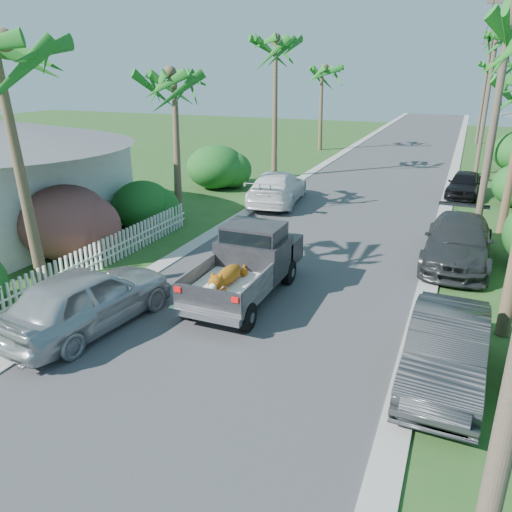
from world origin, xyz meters
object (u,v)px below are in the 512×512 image
at_px(parked_car_rn, 446,351).
at_px(palm_l_d, 323,68).
at_px(parked_car_lf, 277,188).
at_px(palm_r_d, 501,64).
at_px(palm_l_b, 173,74).
at_px(parked_car_ln, 87,299).
at_px(parked_car_rm, 458,242).
at_px(parked_car_rf, 464,184).
at_px(utility_pole_d, 484,90).
at_px(palm_r_c, 510,35).
at_px(utility_pole_c, 487,99).
at_px(utility_pole_b, 494,121).
at_px(palm_l_c, 276,39).
at_px(pickup_truck, 250,261).

distance_m(parked_car_rn, palm_l_d, 33.45).
xyz_separation_m(parked_car_lf, palm_r_d, (10.10, 23.95, 5.94)).
bearing_deg(palm_l_b, parked_car_ln, -72.11).
bearing_deg(palm_r_d, palm_l_d, -155.22).
xyz_separation_m(parked_car_rm, parked_car_ln, (-8.60, -8.63, 0.05)).
distance_m(parked_car_rf, palm_l_b, 15.90).
relative_size(palm_l_d, utility_pole_d, 0.86).
bearing_deg(palm_l_b, palm_r_c, 47.12).
xyz_separation_m(parked_car_rn, palm_l_b, (-11.80, 8.89, 5.41)).
distance_m(parked_car_rm, palm_l_b, 13.03).
height_order(parked_car_lf, utility_pole_c, utility_pole_c).
height_order(palm_l_b, utility_pole_b, utility_pole_b).
bearing_deg(palm_l_b, parked_car_rf, 37.73).
bearing_deg(utility_pole_b, parked_car_rm, -104.72).
height_order(parked_car_rf, palm_r_d, palm_r_d).
bearing_deg(parked_car_rf, parked_car_ln, -108.73).
relative_size(palm_r_c, utility_pole_c, 1.04).
bearing_deg(palm_l_c, parked_car_rf, -4.52).
height_order(pickup_truck, palm_l_d, palm_l_d).
bearing_deg(parked_car_rm, palm_l_d, 117.39).
relative_size(pickup_truck, palm_r_c, 0.54).
relative_size(utility_pole_b, utility_pole_d, 1.00).
distance_m(parked_car_rf, palm_r_d, 19.88).
height_order(pickup_truck, palm_r_c, palm_r_c).
height_order(parked_car_rn, parked_car_rf, parked_car_rn).
relative_size(parked_car_lf, palm_l_c, 0.60).
distance_m(palm_l_b, palm_r_c, 19.21).
bearing_deg(palm_r_d, palm_l_b, -115.41).
xyz_separation_m(pickup_truck, utility_pole_d, (6.24, 37.26, 3.59)).
height_order(parked_car_ln, utility_pole_b, utility_pole_b).
bearing_deg(palm_l_c, parked_car_rm, -45.73).
xyz_separation_m(parked_car_rn, utility_pole_c, (0.60, 24.89, 3.86)).
xyz_separation_m(parked_car_rn, palm_r_d, (1.50, 36.89, 6.00)).
relative_size(palm_r_c, utility_pole_d, 1.04).
xyz_separation_m(parked_car_ln, palm_l_c, (-2.40, 19.91, 7.09)).
xyz_separation_m(palm_l_c, palm_r_d, (12.50, 18.00, -1.18)).
xyz_separation_m(parked_car_rm, utility_pole_c, (0.60, 17.28, 3.83)).
xyz_separation_m(palm_l_b, utility_pole_b, (12.40, 1.00, -1.55)).
xyz_separation_m(parked_car_rn, parked_car_rm, (0.00, 7.60, 0.04)).
bearing_deg(pickup_truck, parked_car_lf, 106.00).
distance_m(palm_l_b, utility_pole_c, 20.30).
distance_m(pickup_truck, palm_r_c, 22.53).
bearing_deg(palm_r_c, palm_l_d, 147.79).
xyz_separation_m(pickup_truck, palm_l_b, (-6.16, 6.26, 5.14)).
xyz_separation_m(pickup_truck, parked_car_lf, (-2.96, 10.32, -0.21)).
bearing_deg(utility_pole_c, parked_car_rn, -91.38).
bearing_deg(palm_r_d, utility_pole_b, -91.91).
relative_size(parked_car_rn, utility_pole_d, 0.50).
relative_size(palm_l_b, palm_r_c, 0.79).
distance_m(pickup_truck, parked_car_ln, 4.70).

